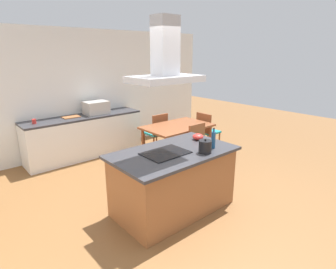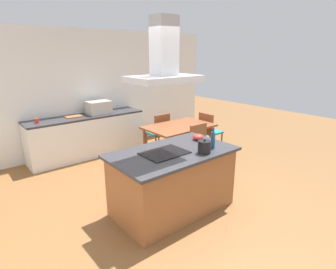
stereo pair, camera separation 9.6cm
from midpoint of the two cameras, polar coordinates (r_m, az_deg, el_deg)
The scene contains 16 objects.
ground at distance 5.31m, azimuth -9.19°, elevation -8.22°, with size 16.00×16.00×0.00m, color brown.
wall_back at distance 6.47m, azimuth -17.74°, elevation 8.19°, with size 7.20×0.10×2.70m, color white.
kitchen_island at distance 4.00m, azimuth 1.64°, elevation -9.45°, with size 1.74×1.02×0.90m.
cooktop at distance 3.74m, azimuth 0.02°, elevation -3.83°, with size 0.60×0.44×0.01m, color black.
tea_kettle at distance 3.77m, azimuth 8.22°, elevation -2.54°, with size 0.23×0.18×0.20m.
olive_oil_bottle at distance 3.95m, azimuth 9.92°, elevation -1.10°, with size 0.06×0.06×0.30m.
mixing_bowl at distance 4.32m, azimuth 6.85°, elevation -0.51°, with size 0.17×0.17×0.09m, color red.
back_counter at distance 6.31m, azimuth -15.81°, elevation -0.22°, with size 2.51×0.62×0.90m.
countertop_microwave at distance 6.30m, azimuth -13.67°, elevation 5.44°, with size 0.50×0.38×0.28m, color #B2AFAA.
coffee_mug_red at distance 5.87m, azimuth -24.97°, elevation 2.60°, with size 0.08×0.08×0.09m, color red.
cutting_board at distance 6.16m, azimuth -18.47°, elevation 3.55°, with size 0.34×0.24×0.02m, color #995B33.
dining_table at distance 5.76m, azimuth 2.75°, elevation 1.05°, with size 1.40×0.90×0.75m.
chair_facing_island at distance 5.35m, azimuth 7.50°, elevation -2.07°, with size 0.42×0.42×0.89m.
chair_at_right_end at distance 6.43m, azimuth 8.80°, elevation 1.07°, with size 0.42×0.42×0.89m.
chair_facing_back_wall at distance 6.29m, azimuth -1.33°, elevation 0.92°, with size 0.42×0.42×0.89m.
range_hood at distance 3.50m, azimuth 0.03°, elevation 14.82°, with size 0.90×0.55×0.78m.
Camera 2 is at (-2.33, -2.73, 2.21)m, focal length 29.60 mm.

